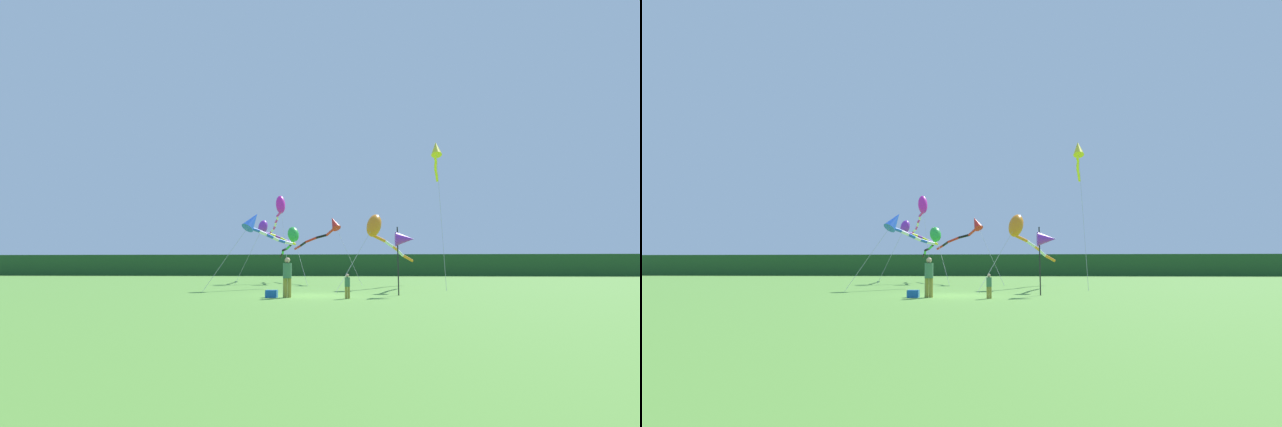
# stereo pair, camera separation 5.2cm
# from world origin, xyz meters

# --- Properties ---
(ground_plane) EXTENTS (120.00, 120.00, 0.00)m
(ground_plane) POSITION_xyz_m (0.00, 0.00, 0.00)
(ground_plane) COLOR #5B9338
(distant_treeline) EXTENTS (108.00, 2.46, 3.23)m
(distant_treeline) POSITION_xyz_m (0.00, 45.00, 1.61)
(distant_treeline) COLOR #234C23
(distant_treeline) RESTS_ON ground
(person_adult) EXTENTS (0.40, 0.40, 1.80)m
(person_adult) POSITION_xyz_m (-1.01, -1.32, 1.00)
(person_adult) COLOR olive
(person_adult) RESTS_ON ground
(person_child) EXTENTS (0.24, 0.24, 1.07)m
(person_child) POSITION_xyz_m (1.71, -1.78, 0.60)
(person_child) COLOR olive
(person_child) RESTS_ON ground
(cooler_box) EXTENTS (0.51, 0.44, 0.34)m
(cooler_box) POSITION_xyz_m (-1.71, -1.40, 0.17)
(cooler_box) COLOR #1959B2
(cooler_box) RESTS_ON ground
(banner_flag_pole) EXTENTS (0.90, 0.70, 3.33)m
(banner_flag_pole) POSITION_xyz_m (4.53, 0.46, 2.71)
(banner_flag_pole) COLOR black
(banner_flag_pole) RESTS_ON ground
(kite_red) EXTENTS (6.17, 8.64, 5.67)m
(kite_red) POSITION_xyz_m (0.02, 15.08, 4.59)
(kite_red) COLOR #B2B2B2
(kite_red) RESTS_ON ground
(kite_blue) EXTENTS (4.40, 5.29, 4.97)m
(kite_blue) POSITION_xyz_m (-4.06, 5.68, 4.09)
(kite_blue) COLOR #B2B2B2
(kite_blue) RESTS_ON ground
(kite_magenta) EXTENTS (3.77, 10.63, 7.97)m
(kite_magenta) POSITION_xyz_m (-4.58, 18.08, 6.69)
(kite_magenta) COLOR #B2B2B2
(kite_magenta) RESTS_ON ground
(kite_orange) EXTENTS (5.70, 10.40, 4.97)m
(kite_orange) POSITION_xyz_m (3.70, 7.30, 3.79)
(kite_orange) COLOR #B2B2B2
(kite_orange) RESTS_ON ground
(kite_purple) EXTENTS (4.15, 5.01, 5.34)m
(kite_purple) POSITION_xyz_m (-5.06, 14.43, 4.50)
(kite_purple) COLOR #B2B2B2
(kite_purple) RESTS_ON ground
(kite_yellow) EXTENTS (1.63, 8.68, 10.36)m
(kite_yellow) POSITION_xyz_m (8.12, 9.53, 9.45)
(kite_yellow) COLOR #B2B2B2
(kite_yellow) RESTS_ON ground
(kite_green) EXTENTS (3.42, 8.06, 4.85)m
(kite_green) POSITION_xyz_m (-2.95, 14.95, 3.88)
(kite_green) COLOR #B2B2B2
(kite_green) RESTS_ON ground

